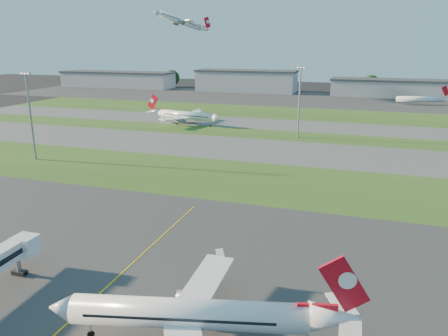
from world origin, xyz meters
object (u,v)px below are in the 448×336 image
at_px(airliner_parked, 191,315).
at_px(light_mast_centre, 299,97).
at_px(airliner_taxiing, 185,116).
at_px(light_mast_west, 30,110).
at_px(mini_jet_near, 421,99).

xyz_separation_m(airliner_parked, light_mast_centre, (-6.14, 118.79, 11.10)).
height_order(airliner_taxiing, light_mast_centre, light_mast_centre).
relative_size(light_mast_west, light_mast_centre, 1.00).
bearing_deg(airliner_parked, mini_jet_near, 64.95).
distance_m(airliner_parked, mini_jet_near, 233.51).
distance_m(airliner_taxiing, mini_jet_near, 141.43).
xyz_separation_m(light_mast_west, light_mast_centre, (70.00, 56.00, 0.00)).
relative_size(mini_jet_near, light_mast_west, 1.10).
bearing_deg(light_mast_west, airliner_parked, -39.51).
distance_m(airliner_taxiing, light_mast_centre, 52.87).
xyz_separation_m(airliner_parked, airliner_taxiing, (-56.31, 131.25, 0.04)).
relative_size(airliner_parked, light_mast_centre, 1.29).
bearing_deg(airliner_taxiing, mini_jet_near, -126.12).
height_order(mini_jet_near, light_mast_centre, light_mast_centre).
height_order(airliner_parked, light_mast_west, light_mast_west).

